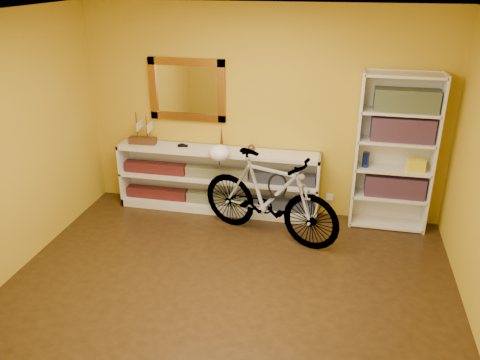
% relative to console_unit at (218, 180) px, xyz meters
% --- Properties ---
extents(floor, '(4.50, 4.00, 0.01)m').
position_rel_console_unit_xyz_m(floor, '(0.54, -1.81, -0.43)').
color(floor, black).
rests_on(floor, ground).
extents(ceiling, '(4.50, 4.00, 0.01)m').
position_rel_console_unit_xyz_m(ceiling, '(0.54, -1.81, 2.18)').
color(ceiling, silver).
rests_on(ceiling, ground).
extents(back_wall, '(4.50, 0.01, 2.60)m').
position_rel_console_unit_xyz_m(back_wall, '(0.54, 0.19, 0.88)').
color(back_wall, gold).
rests_on(back_wall, ground).
extents(gilt_mirror, '(0.98, 0.06, 0.78)m').
position_rel_console_unit_xyz_m(gilt_mirror, '(-0.41, 0.15, 1.12)').
color(gilt_mirror, brown).
rests_on(gilt_mirror, back_wall).
extents(wall_socket, '(0.09, 0.02, 0.09)m').
position_rel_console_unit_xyz_m(wall_socket, '(1.44, 0.17, -0.17)').
color(wall_socket, silver).
rests_on(wall_socket, back_wall).
extents(console_unit, '(2.60, 0.35, 0.85)m').
position_rel_console_unit_xyz_m(console_unit, '(0.00, 0.00, 0.00)').
color(console_unit, silver).
rests_on(console_unit, floor).
extents(cd_row_lower, '(2.50, 0.13, 0.14)m').
position_rel_console_unit_xyz_m(cd_row_lower, '(0.00, -0.02, -0.26)').
color(cd_row_lower, black).
rests_on(cd_row_lower, console_unit).
extents(cd_row_upper, '(2.50, 0.13, 0.14)m').
position_rel_console_unit_xyz_m(cd_row_upper, '(0.00, -0.02, 0.11)').
color(cd_row_upper, navy).
rests_on(cd_row_upper, console_unit).
extents(model_ship, '(0.36, 0.15, 0.42)m').
position_rel_console_unit_xyz_m(model_ship, '(-0.99, 0.00, 0.63)').
color(model_ship, '#412312').
rests_on(model_ship, console_unit).
extents(toy_car, '(0.00, 0.00, 0.00)m').
position_rel_console_unit_xyz_m(toy_car, '(-0.45, 0.00, 0.43)').
color(toy_car, black).
rests_on(toy_car, console_unit).
extents(bronze_ornament, '(0.05, 0.05, 0.32)m').
position_rel_console_unit_xyz_m(bronze_ornament, '(0.06, 0.00, 0.58)').
color(bronze_ornament, brown).
rests_on(bronze_ornament, console_unit).
extents(decorative_orb, '(0.09, 0.09, 0.09)m').
position_rel_console_unit_xyz_m(decorative_orb, '(0.44, 0.00, 0.47)').
color(decorative_orb, brown).
rests_on(decorative_orb, console_unit).
extents(bookcase, '(0.90, 0.30, 1.90)m').
position_rel_console_unit_xyz_m(bookcase, '(2.14, 0.03, 0.52)').
color(bookcase, silver).
rests_on(bookcase, floor).
extents(book_row_a, '(0.70, 0.22, 0.26)m').
position_rel_console_unit_xyz_m(book_row_a, '(2.19, 0.03, 0.12)').
color(book_row_a, maroon).
rests_on(book_row_a, bookcase).
extents(book_row_b, '(0.70, 0.22, 0.28)m').
position_rel_console_unit_xyz_m(book_row_b, '(2.19, 0.03, 0.83)').
color(book_row_b, maroon).
rests_on(book_row_b, bookcase).
extents(book_row_c, '(0.70, 0.22, 0.25)m').
position_rel_console_unit_xyz_m(book_row_c, '(2.19, 0.03, 1.16)').
color(book_row_c, navy).
rests_on(book_row_c, bookcase).
extents(travel_mug, '(0.08, 0.08, 0.18)m').
position_rel_console_unit_xyz_m(travel_mug, '(1.82, 0.01, 0.43)').
color(travel_mug, '#162698').
rests_on(travel_mug, bookcase).
extents(red_tin, '(0.14, 0.14, 0.18)m').
position_rel_console_unit_xyz_m(red_tin, '(1.94, 0.06, 1.13)').
color(red_tin, maroon).
rests_on(red_tin, bookcase).
extents(yellow_bag, '(0.21, 0.16, 0.15)m').
position_rel_console_unit_xyz_m(yellow_bag, '(2.39, -0.01, 0.41)').
color(yellow_bag, yellow).
rests_on(yellow_bag, bookcase).
extents(bicycle, '(1.03, 1.84, 1.05)m').
position_rel_console_unit_xyz_m(bicycle, '(0.76, -0.55, 0.10)').
color(bicycle, silver).
rests_on(bicycle, floor).
extents(helmet, '(0.26, 0.25, 0.20)m').
position_rel_console_unit_xyz_m(helmet, '(0.11, -0.32, 0.50)').
color(helmet, white).
rests_on(helmet, bicycle).
extents(u_lock, '(0.23, 0.02, 0.23)m').
position_rel_console_unit_xyz_m(u_lock, '(0.86, -0.58, 0.26)').
color(u_lock, black).
rests_on(u_lock, bicycle).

